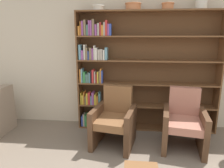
% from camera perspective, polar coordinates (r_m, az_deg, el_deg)
% --- Properties ---
extents(wall_back, '(12.00, 0.06, 2.75)m').
position_cam_1_polar(wall_back, '(3.89, 9.57, 7.74)').
color(wall_back, beige).
rests_on(wall_back, ground).
extents(bookshelf, '(2.57, 0.30, 2.19)m').
position_cam_1_polar(bookshelf, '(3.75, 6.12, 3.37)').
color(bookshelf, brown).
rests_on(bookshelf, ground).
extents(bowl_sage, '(0.21, 0.21, 0.09)m').
position_cam_1_polar(bowl_sage, '(3.75, -3.87, 20.93)').
color(bowl_sage, silver).
rests_on(bowl_sage, bookshelf).
extents(bowl_stoneware, '(0.28, 0.28, 0.12)m').
position_cam_1_polar(bowl_stoneware, '(3.70, 6.06, 21.23)').
color(bowl_stoneware, '#C67547').
rests_on(bowl_stoneware, bookshelf).
extents(bowl_copper, '(0.22, 0.22, 0.11)m').
position_cam_1_polar(bowl_copper, '(3.75, 15.63, 20.71)').
color(bowl_copper, '#C67547').
rests_on(bowl_copper, bookshelf).
extents(vase_tall, '(0.19, 0.19, 0.27)m').
position_cam_1_polar(vase_tall, '(3.88, 24.16, 20.61)').
color(vase_tall, silver).
rests_on(vase_tall, bookshelf).
extents(armchair_leather, '(0.75, 0.78, 0.94)m').
position_cam_1_polar(armchair_leather, '(3.33, 0.73, -10.22)').
color(armchair_leather, brown).
rests_on(armchair_leather, ground).
extents(armchair_cushioned, '(0.74, 0.78, 0.94)m').
position_cam_1_polar(armchair_cushioned, '(3.43, 19.81, -10.36)').
color(armchair_cushioned, brown).
rests_on(armchair_cushioned, ground).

